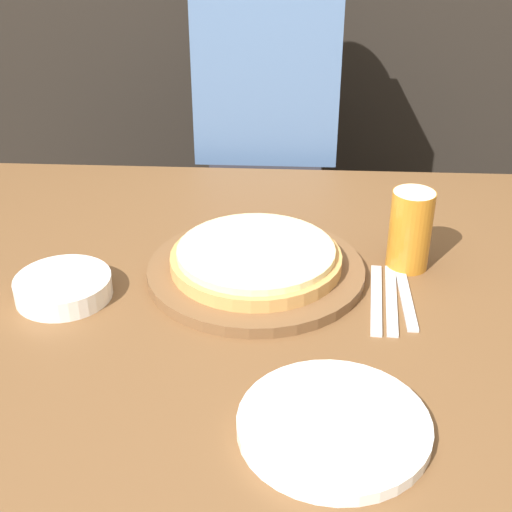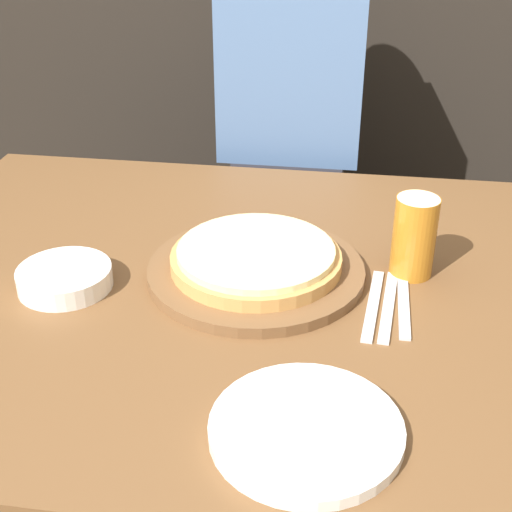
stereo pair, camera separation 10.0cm
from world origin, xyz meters
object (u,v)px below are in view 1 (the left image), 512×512
Objects in this scene: spoon at (406,300)px; pizza_on_board at (256,264)px; dinner_knife at (391,299)px; beer_glass at (411,227)px; dinner_plate at (334,425)px; diner_person at (267,172)px; fork at (376,299)px; side_bowl at (63,287)px.

pizza_on_board is at bearing 165.17° from spoon.
spoon is at bearing -14.83° from pizza_on_board.
dinner_knife is at bearing -180.00° from spoon.
beer_glass reaches higher than dinner_plate.
diner_person reaches higher than spoon.
diner_person is at bearing 106.46° from fork.
diner_person reaches higher than side_bowl.
dinner_knife is at bearing -71.75° from diner_person.
fork is (0.21, -0.07, -0.02)m from pizza_on_board.
dinner_knife is at bearing -0.00° from fork.
beer_glass is 0.15m from dinner_knife.
diner_person is at bearing 97.17° from dinner_plate.
beer_glass is 0.15m from fork.
dinner_knife is (0.03, -0.00, 0.00)m from fork.
diner_person is at bearing 110.01° from spoon.
diner_person is at bearing 114.60° from beer_glass.
beer_glass is 0.58× the size of dinner_plate.
beer_glass reaches higher than side_bowl.
side_bowl reaches higher than fork.
dinner_plate is at bearing -112.95° from spoon.
beer_glass is at bearing 61.31° from fork.
pizza_on_board is 1.79× the size of fork.
dinner_knife is 0.17× the size of diner_person.
pizza_on_board reaches higher than dinner_knife.
pizza_on_board is at bearing 161.78° from fork.
side_bowl is 0.81m from diner_person.
side_bowl reaches higher than dinner_knife.
dinner_knife is (0.55, 0.02, -0.02)m from side_bowl.
beer_glass is at bearing 12.91° from side_bowl.
pizza_on_board is 1.79× the size of dinner_knife.
side_bowl is 0.53m from fork.
dinner_plate is at bearing -108.99° from dinner_knife.
side_bowl reaches higher than dinner_plate.
diner_person is (-0.22, 0.73, -0.08)m from fork.
dinner_plate is 1.18× the size of fork.
spoon is (0.26, -0.07, -0.02)m from pizza_on_board.
side_bowl is at bearing -165.04° from pizza_on_board.
dinner_plate is at bearing -104.85° from fork.
fork is (-0.06, -0.12, -0.08)m from beer_glass.
beer_glass reaches higher than dinner_knife.
side_bowl is at bearing -178.17° from dinner_knife.
dinner_plate is at bearing -82.83° from diner_person.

